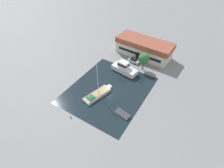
{
  "coord_description": "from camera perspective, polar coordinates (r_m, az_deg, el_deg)",
  "views": [
    {
      "loc": [
        21.68,
        -33.11,
        38.51
      ],
      "look_at": [
        0.0,
        2.03,
        1.0
      ],
      "focal_mm": 28.0,
      "sensor_mm": 36.0,
      "label": 1
    }
  ],
  "objects": [
    {
      "name": "parked_car",
      "position": [
        66.89,
        7.17,
        7.63
      ],
      "size": [
        4.41,
        2.29,
        1.71
      ],
      "rotation": [
        0.0,
        0.0,
        4.59
      ],
      "color": "silver",
      "rests_on": "ground"
    },
    {
      "name": "motor_cruiser",
      "position": [
        61.39,
        4.01,
        5.07
      ],
      "size": [
        9.67,
        4.74,
        4.13
      ],
      "rotation": [
        0.0,
        0.0,
        1.44
      ],
      "color": "white",
      "rests_on": "water_canal"
    },
    {
      "name": "mooring_bollard",
      "position": [
        49.2,
        -13.41,
        -10.26
      ],
      "size": [
        0.37,
        0.37,
        0.68
      ],
      "color": "olive",
      "rests_on": "ground"
    },
    {
      "name": "quay_tree_near_building",
      "position": [
        61.72,
        10.38,
        8.18
      ],
      "size": [
        3.85,
        3.85,
        6.55
      ],
      "color": "brown",
      "rests_on": "ground"
    },
    {
      "name": "warehouse_building",
      "position": [
        70.61,
        10.4,
        11.57
      ],
      "size": [
        22.06,
        9.63,
        6.39
      ],
      "rotation": [
        0.0,
        0.0,
        -0.05
      ],
      "color": "beige",
      "rests_on": "ground"
    },
    {
      "name": "ground_plane",
      "position": [
        55.22,
        -1.1,
        -1.97
      ],
      "size": [
        440.0,
        440.0,
        0.0
      ],
      "primitive_type": "plane",
      "color": "gray"
    },
    {
      "name": "sailboat_moored",
      "position": [
        53.26,
        -4.77,
        -3.35
      ],
      "size": [
        5.07,
        10.24,
        11.22
      ],
      "rotation": [
        0.0,
        0.0,
        -0.26
      ],
      "color": "white",
      "rests_on": "water_canal"
    },
    {
      "name": "water_canal",
      "position": [
        55.22,
        -1.1,
        -1.97
      ],
      "size": [
        22.94,
        27.0,
        0.01
      ],
      "primitive_type": "cube",
      "color": "black",
      "rests_on": "ground"
    },
    {
      "name": "small_dinghy",
      "position": [
        48.61,
        3.48,
        -9.67
      ],
      "size": [
        4.52,
        2.48,
        0.6
      ],
      "rotation": [
        0.0,
        0.0,
        1.4
      ],
      "color": "white",
      "rests_on": "water_canal"
    }
  ]
}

